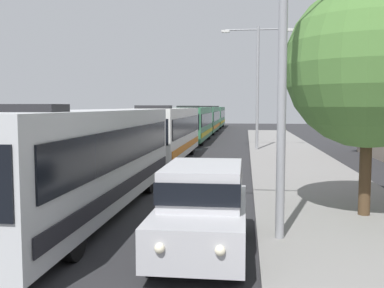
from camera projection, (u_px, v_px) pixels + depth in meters
bus_lead at (86, 157)px, 12.79m from camera, size 2.58×12.24×3.21m
bus_second_in_line at (166, 132)px, 25.70m from camera, size 2.58×11.65×3.21m
bus_middle at (193, 123)px, 39.00m from camera, size 2.58×11.85×3.21m
bus_fourth_in_line at (206, 119)px, 51.72m from camera, size 2.58×11.86×3.21m
bus_rear at (214, 116)px, 65.16m from camera, size 2.58×12.42×3.21m
white_suv at (203, 205)px, 9.55m from camera, size 1.86×4.52×1.90m
box_truck_oncoming at (191, 116)px, 64.55m from camera, size 2.35×8.15×3.15m
streetlamp_near at (283, 15)px, 9.71m from camera, size 6.00×0.28×8.16m
streetlamp_mid at (258, 76)px, 30.64m from camera, size 5.06×0.28×8.49m
roadside_tree at (369, 65)px, 11.95m from camera, size 4.53×4.53×6.40m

